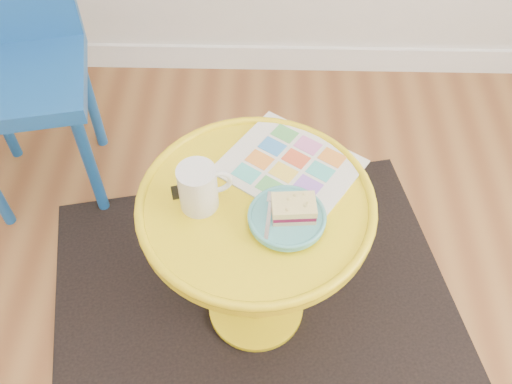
{
  "coord_description": "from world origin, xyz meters",
  "views": [
    {
      "loc": [
        0.11,
        -0.13,
        1.7
      ],
      "look_at": [
        0.09,
        0.75,
        0.61
      ],
      "focal_mm": 40.0,
      "sensor_mm": 36.0,
      "label": 1
    }
  ],
  "objects_px": {
    "mug": "(199,187)",
    "plate": "(287,218)",
    "chair": "(14,50)",
    "newspaper": "(290,166)",
    "side_table": "(256,238)"
  },
  "relations": [
    {
      "from": "newspaper",
      "to": "mug",
      "type": "relative_size",
      "value": 2.44
    },
    {
      "from": "side_table",
      "to": "newspaper",
      "type": "xyz_separation_m",
      "value": [
        0.09,
        0.12,
        0.16
      ]
    },
    {
      "from": "side_table",
      "to": "chair",
      "type": "bearing_deg",
      "value": 142.36
    },
    {
      "from": "side_table",
      "to": "plate",
      "type": "xyz_separation_m",
      "value": [
        0.08,
        -0.06,
        0.18
      ]
    },
    {
      "from": "newspaper",
      "to": "plate",
      "type": "relative_size",
      "value": 1.74
    },
    {
      "from": "chair",
      "to": "newspaper",
      "type": "bearing_deg",
      "value": -41.25
    },
    {
      "from": "side_table",
      "to": "plate",
      "type": "height_order",
      "value": "plate"
    },
    {
      "from": "plate",
      "to": "side_table",
      "type": "bearing_deg",
      "value": 141.12
    },
    {
      "from": "mug",
      "to": "plate",
      "type": "height_order",
      "value": "mug"
    },
    {
      "from": "chair",
      "to": "side_table",
      "type": "bearing_deg",
      "value": -49.61
    },
    {
      "from": "mug",
      "to": "plate",
      "type": "bearing_deg",
      "value": -30.83
    },
    {
      "from": "newspaper",
      "to": "plate",
      "type": "distance_m",
      "value": 0.18
    },
    {
      "from": "side_table",
      "to": "plate",
      "type": "bearing_deg",
      "value": -38.88
    },
    {
      "from": "side_table",
      "to": "plate",
      "type": "distance_m",
      "value": 0.21
    },
    {
      "from": "side_table",
      "to": "newspaper",
      "type": "relative_size",
      "value": 1.84
    }
  ]
}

